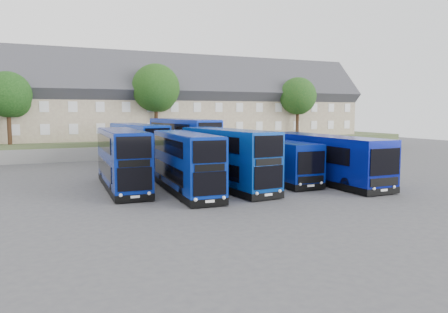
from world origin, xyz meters
The scene contains 15 objects.
ground centered at (0.00, 0.00, 0.00)m, with size 120.00×120.00×0.00m, color #414146.
retaining_wall centered at (0.00, 24.00, 0.75)m, with size 70.00×0.40×1.50m, color slate.
earth_bank centered at (0.00, 34.00, 1.00)m, with size 80.00×20.00×2.00m, color #3E4A29.
terrace_row centered at (3.00, 30.00, 6.60)m, with size 60.00×10.40×11.20m.
dd_front_left centered at (-6.30, 4.80, 2.05)m, with size 3.02×10.63×4.18m.
dd_front_mid centered at (-2.67, 1.53, 1.97)m, with size 3.02×10.26×4.02m.
dd_front_right centered at (0.65, 2.10, 2.06)m, with size 3.19×10.71×4.20m.
dd_rear_left centered at (-2.93, 14.25, 2.10)m, with size 3.29×10.91×4.27m.
dd_rear_right centered at (1.98, 15.58, 2.30)m, with size 3.81×11.98×4.68m.
coach_east_a centered at (5.58, 4.30, 1.58)m, with size 2.99×11.86×3.21m.
coach_east_b centered at (8.73, 1.71, 1.78)m, with size 2.89×13.30×3.63m.
tree_west centered at (-13.85, 25.10, 7.05)m, with size 4.80×4.80×7.65m.
tree_mid centered at (2.15, 25.60, 8.07)m, with size 5.76×5.76×9.18m.
tree_east centered at (22.15, 25.10, 7.39)m, with size 5.12×5.12×8.16m.
tree_far centered at (28.15, 32.10, 7.73)m, with size 5.44×5.44×8.67m.
Camera 1 is at (-12.40, -26.10, 5.53)m, focal length 35.00 mm.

